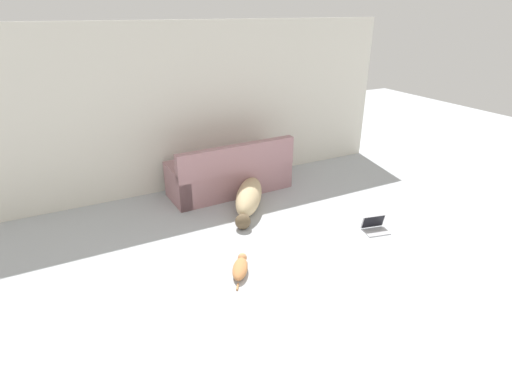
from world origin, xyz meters
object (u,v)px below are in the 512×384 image
Objects in this scene: dog at (249,197)px; cat at (240,267)px; laptop_open at (374,226)px; couch at (231,175)px.

dog is 2.56× the size of cat.
cat is at bearing -166.99° from laptop_open.
couch reaches higher than dog.
couch is at bearing 10.38° from cat.
dog is 1.68m from cat.
couch is 2.52m from laptop_open.
couch is 3.62× the size of cat.
couch is 5.30× the size of laptop_open.
couch is 1.41× the size of dog.
cat is at bearing 4.21° from dog.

